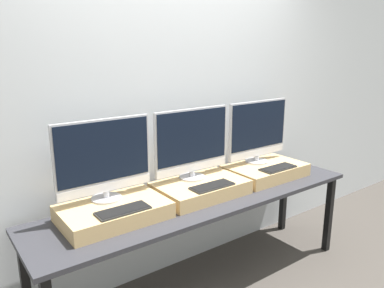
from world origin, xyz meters
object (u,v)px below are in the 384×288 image
keyboard_center (212,186)px  monitor_right (258,131)px  keyboard_right (278,168)px  keyboard_left (123,210)px  monitor_center (192,143)px  monitor_left (104,159)px

keyboard_center → monitor_right: monitor_right is taller
keyboard_center → keyboard_right: (0.67, 0.00, 0.00)m
keyboard_left → keyboard_right: 1.35m
keyboard_center → monitor_right: (0.67, 0.23, 0.26)m
keyboard_left → monitor_center: monitor_center is taller
monitor_center → keyboard_center: bearing=-90.0°
keyboard_left → keyboard_center: bearing=0.0°
monitor_right → keyboard_right: 0.35m
monitor_center → keyboard_right: size_ratio=1.97×
keyboard_center → monitor_center: bearing=90.0°
monitor_center → keyboard_right: bearing=-19.1°
monitor_right → keyboard_center: bearing=-160.9°
monitor_left → keyboard_center: bearing=-19.1°
monitor_center → keyboard_center: monitor_center is taller
monitor_left → monitor_center: same height
keyboard_left → monitor_center: bearing=19.1°
monitor_left → monitor_right: (1.35, 0.00, 0.00)m
monitor_left → keyboard_left: 0.35m
monitor_left → monitor_right: 1.35m
keyboard_left → monitor_right: size_ratio=0.51×
monitor_right → keyboard_right: size_ratio=1.97×
keyboard_left → keyboard_center: 0.67m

